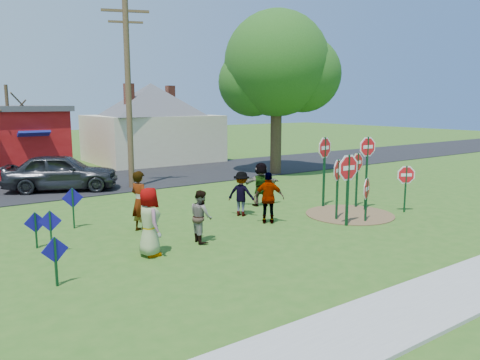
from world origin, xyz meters
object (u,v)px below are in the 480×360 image
object	(u,v)px
stop_sign_c	(367,156)
stop_sign_d	(357,167)
stop_sign_b	(325,154)
utility_pole	(128,91)
suv	(61,172)
leafy_tree	(279,70)
person_a	(149,222)
stop_sign_a	(348,174)
person_b	(140,201)

from	to	relation	value
stop_sign_c	stop_sign_d	xyz separation A→B (m)	(0.13, 0.56, -0.47)
stop_sign_b	stop_sign_d	xyz separation A→B (m)	(0.99, -0.80, -0.48)
stop_sign_d	utility_pole	world-z (taller)	utility_pole
suv	leafy_tree	bearing A→B (deg)	-73.54
stop_sign_b	person_a	bearing A→B (deg)	179.64
stop_sign_a	stop_sign_d	distance (m)	2.94
stop_sign_c	person_b	xyz separation A→B (m)	(-8.18, 2.23, -1.11)
stop_sign_d	utility_pole	distance (m)	11.05
stop_sign_d	person_b	distance (m)	8.50
suv	utility_pole	xyz separation A→B (m)	(2.94, -1.17, 3.72)
stop_sign_b	suv	distance (m)	12.12
person_b	utility_pole	size ratio (longest dim) A/B	0.22
stop_sign_b	person_a	distance (m)	8.32
stop_sign_c	utility_pole	distance (m)	11.35
person_a	leafy_tree	distance (m)	16.25
stop_sign_d	person_b	bearing A→B (deg)	159.39
utility_pole	stop_sign_b	bearing A→B (deg)	-61.31
leafy_tree	stop_sign_c	bearing A→B (deg)	-110.02
leafy_tree	suv	bearing A→B (deg)	172.07
stop_sign_b	stop_sign_c	size ratio (longest dim) A/B	0.98
utility_pole	stop_sign_d	bearing A→B (deg)	-58.70
stop_sign_b	person_a	size ratio (longest dim) A/B	1.56
stop_sign_a	stop_sign_d	size ratio (longest dim) A/B	1.11
stop_sign_b	person_b	distance (m)	7.46
stop_sign_c	suv	size ratio (longest dim) A/B	0.59
stop_sign_c	stop_sign_a	bearing A→B (deg)	-145.75
stop_sign_b	suv	size ratio (longest dim) A/B	0.58
person_a	person_b	bearing A→B (deg)	-15.51
stop_sign_c	stop_sign_d	world-z (taller)	stop_sign_c
stop_sign_d	person_b	xyz separation A→B (m)	(-8.31, 1.67, -0.64)
person_a	leafy_tree	world-z (taller)	leafy_tree
stop_sign_a	suv	bearing A→B (deg)	117.98
stop_sign_d	stop_sign_c	bearing A→B (deg)	-112.51
suv	stop_sign_c	bearing A→B (deg)	-118.01
stop_sign_c	leafy_tree	distance (m)	10.51
stop_sign_b	person_b	world-z (taller)	stop_sign_b
person_a	leafy_tree	xyz separation A→B (m)	(12.31, 9.37, 4.98)
stop_sign_c	person_a	size ratio (longest dim) A/B	1.59
utility_pole	person_b	bearing A→B (deg)	-110.56
person_a	utility_pole	bearing A→B (deg)	-17.54
suv	utility_pole	distance (m)	4.89
stop_sign_a	utility_pole	distance (m)	11.57
stop_sign_c	suv	distance (m)	13.72
person_a	utility_pole	world-z (taller)	utility_pole
utility_pole	leafy_tree	xyz separation A→B (m)	(8.75, -0.46, 1.29)
stop_sign_a	person_a	world-z (taller)	stop_sign_a
stop_sign_c	suv	xyz separation A→B (m)	(-8.34, 10.83, -1.19)
stop_sign_a	stop_sign_d	bearing A→B (deg)	35.85
stop_sign_b	stop_sign_d	world-z (taller)	stop_sign_b
person_b	leafy_tree	world-z (taller)	leafy_tree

